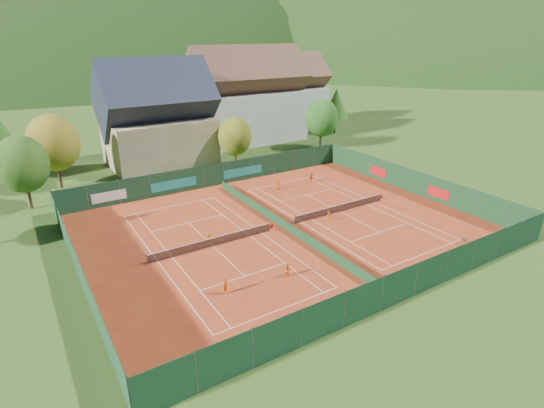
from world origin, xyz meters
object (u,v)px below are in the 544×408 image
(player_left_far, at_px, (208,238))
(player_right_far_a, at_px, (277,184))
(player_left_near, at_px, (225,285))
(player_right_far_b, at_px, (311,177))
(ball_hopper, at_px, (464,240))
(player_left_mid, at_px, (288,270))
(hotel_block_b, at_px, (286,95))
(player_right_near, at_px, (329,216))
(chalet, at_px, (157,121))
(hotel_block_a, at_px, (247,101))

(player_left_far, relative_size, player_right_far_a, 0.86)
(player_left_near, height_order, player_right_far_b, player_left_near)
(ball_hopper, height_order, player_left_near, player_left_near)
(player_left_mid, bearing_deg, hotel_block_b, 65.68)
(player_left_far, bearing_deg, player_right_near, -173.43)
(player_left_mid, distance_m, player_right_far_a, 21.64)
(hotel_block_b, height_order, player_left_far, hotel_block_b)
(chalet, distance_m, player_left_near, 39.06)
(player_left_mid, bearing_deg, player_left_far, 118.93)
(hotel_block_b, bearing_deg, chalet, -157.01)
(player_right_far_a, bearing_deg, player_right_far_b, -168.06)
(player_right_far_b, bearing_deg, player_right_far_a, -24.55)
(player_left_near, xyz_separation_m, player_left_mid, (5.60, -0.55, -0.12))
(player_right_far_b, bearing_deg, player_right_near, 39.06)
(hotel_block_b, height_order, player_left_near, hotel_block_b)
(chalet, relative_size, hotel_block_b, 0.94)
(player_left_near, distance_m, player_right_far_a, 24.55)
(chalet, bearing_deg, player_right_far_a, -65.48)
(ball_hopper, distance_m, player_right_near, 13.66)
(hotel_block_b, height_order, ball_hopper, hotel_block_b)
(chalet, distance_m, hotel_block_b, 35.85)
(player_left_near, bearing_deg, hotel_block_b, 20.10)
(chalet, bearing_deg, player_right_far_b, -54.20)
(hotel_block_b, distance_m, player_right_near, 51.96)
(chalet, distance_m, ball_hopper, 45.93)
(hotel_block_a, bearing_deg, player_left_mid, -115.27)
(hotel_block_b, xyz_separation_m, player_right_far_a, (-23.98, -33.77, -5.87))
(chalet, relative_size, player_right_far_b, 11.25)
(hotel_block_b, bearing_deg, player_right_far_a, -125.38)
(player_left_near, relative_size, player_right_near, 1.31)
(player_left_far, xyz_separation_m, player_right_far_a, (14.21, 9.56, 0.11))
(player_right_near, bearing_deg, player_left_far, 111.41)
(chalet, relative_size, player_right_far_a, 10.83)
(hotel_block_b, bearing_deg, player_left_far, -131.40)
(ball_hopper, distance_m, player_left_far, 24.86)
(chalet, bearing_deg, player_right_near, -75.21)
(player_right_near, bearing_deg, player_right_far_b, 1.23)
(ball_hopper, height_order, player_right_near, player_right_near)
(hotel_block_a, distance_m, player_left_near, 51.71)
(hotel_block_b, height_order, player_right_far_a, hotel_block_b)
(hotel_block_a, xyz_separation_m, player_right_far_b, (-4.60, -25.96, -6.66))
(player_right_far_a, xyz_separation_m, player_right_far_b, (5.38, -0.20, -0.03))
(player_left_near, bearing_deg, player_right_near, -9.31)
(hotel_block_b, xyz_separation_m, player_left_far, (-38.19, -43.33, -5.98))
(hotel_block_a, distance_m, player_right_near, 39.40)
(ball_hopper, xyz_separation_m, player_right_far_b, (-1.36, 22.74, 0.16))
(player_right_near, bearing_deg, player_right_far_a, 25.93)
(hotel_block_a, height_order, player_left_far, hotel_block_a)
(chalet, distance_m, player_left_mid, 38.93)
(player_left_mid, xyz_separation_m, player_left_far, (-3.22, 9.09, -0.02))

